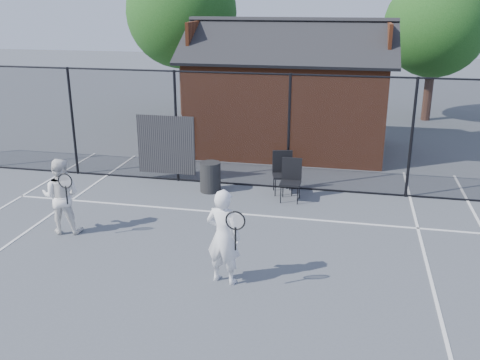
% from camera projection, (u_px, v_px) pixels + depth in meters
% --- Properties ---
extents(ground, '(80.00, 80.00, 0.00)m').
position_uv_depth(ground, '(197.00, 276.00, 9.63)').
color(ground, '#4E5459').
rests_on(ground, ground).
extents(court_lines, '(11.02, 18.00, 0.01)m').
position_uv_depth(court_lines, '(173.00, 316.00, 8.40)').
color(court_lines, silver).
rests_on(court_lines, ground).
extents(fence, '(22.04, 3.00, 3.00)m').
position_uv_depth(fence, '(239.00, 132.00, 13.85)').
color(fence, black).
rests_on(fence, ground).
extents(clubhouse, '(6.50, 4.36, 4.19)m').
position_uv_depth(clubhouse, '(289.00, 100.00, 17.35)').
color(clubhouse, brown).
rests_on(clubhouse, ground).
extents(tree_left, '(4.48, 4.48, 6.44)m').
position_uv_depth(tree_left, '(182.00, 13.00, 21.66)').
color(tree_left, '#321C14').
rests_on(tree_left, ground).
extents(tree_right, '(3.97, 3.97, 5.70)m').
position_uv_depth(tree_right, '(436.00, 26.00, 20.78)').
color(tree_right, '#321C14').
rests_on(tree_right, ground).
extents(player_front, '(0.81, 0.63, 1.72)m').
position_uv_depth(player_front, '(224.00, 237.00, 9.16)').
color(player_front, white).
rests_on(player_front, ground).
extents(player_back, '(0.93, 0.76, 1.63)m').
position_uv_depth(player_back, '(61.00, 196.00, 11.19)').
color(player_back, white).
rests_on(player_back, ground).
extents(chair_left, '(0.62, 0.63, 1.05)m').
position_uv_depth(chair_left, '(283.00, 174.00, 13.53)').
color(chair_left, black).
rests_on(chair_left, ground).
extents(chair_right, '(0.49, 0.51, 1.02)m').
position_uv_depth(chair_right, '(290.00, 181.00, 13.03)').
color(chair_right, black).
rests_on(chair_right, ground).
extents(waste_bin, '(0.60, 0.60, 0.78)m').
position_uv_depth(waste_bin, '(210.00, 177.00, 13.72)').
color(waste_bin, black).
rests_on(waste_bin, ground).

